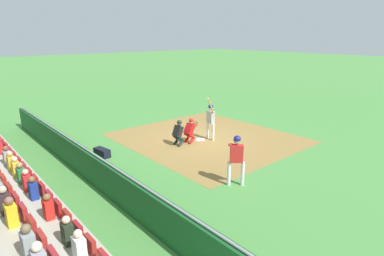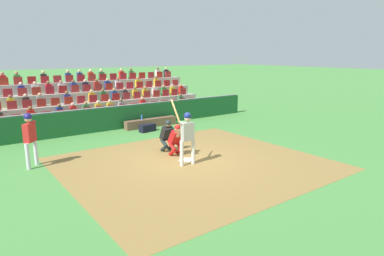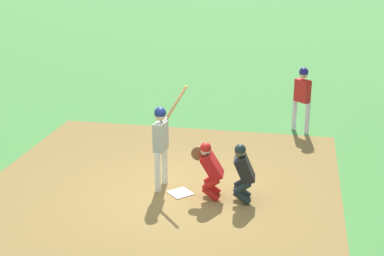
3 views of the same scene
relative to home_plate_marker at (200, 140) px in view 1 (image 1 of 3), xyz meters
name	(u,v)px [view 1 (image 1 of 3)]	position (x,y,z in m)	size (l,w,h in m)	color
ground_plane	(200,140)	(0.00, 0.00, -0.02)	(160.00, 160.00, 0.00)	#48873E
infield_dirt_patch	(207,138)	(0.00, 0.50, -0.01)	(8.63, 7.88, 0.01)	olive
home_plate_marker	(200,140)	(0.00, 0.00, 0.00)	(0.44, 0.44, 0.02)	white
batter_at_plate	(211,118)	(0.26, 0.47, 1.15)	(0.65, 0.67, 2.29)	silver
catcher_crouching	(190,129)	(-0.03, -0.64, 0.69)	(0.48, 0.73, 1.26)	red
home_plate_umpire	(178,132)	(-0.08, -1.35, 0.69)	(0.49, 0.49, 1.29)	black
dugout_wall	(80,159)	(0.00, -6.30, 0.57)	(17.04, 0.24, 1.23)	#175024
dugout_bench	(77,152)	(-1.80, -5.75, 0.20)	(2.92, 0.40, 0.44)	brown
water_bottle_on_bench	(81,148)	(-1.27, -5.75, 0.55)	(0.07, 0.07, 0.26)	blue
equipment_duffel_bag	(102,153)	(-1.11, -4.88, 0.17)	(0.83, 0.36, 0.36)	black
on_deck_batter	(236,155)	(4.66, -2.47, 1.15)	(0.52, 0.55, 1.88)	silver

